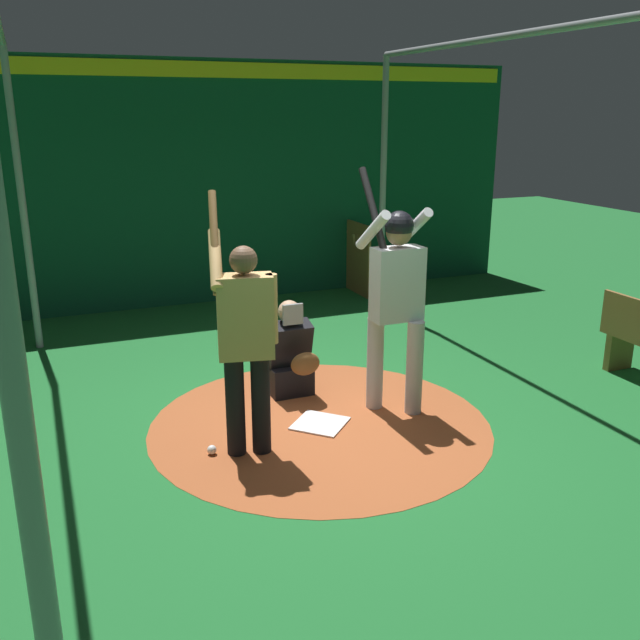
{
  "coord_description": "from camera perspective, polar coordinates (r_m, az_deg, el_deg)",
  "views": [
    {
      "loc": [
        5.08,
        -2.1,
        2.61
      ],
      "look_at": [
        0.0,
        0.0,
        0.95
      ],
      "focal_mm": 38.92,
      "sensor_mm": 36.0,
      "label": 1
    }
  ],
  "objects": [
    {
      "name": "batter",
      "position": [
        6.05,
        6.27,
        2.32
      ],
      "size": [
        0.68,
        0.49,
        2.15
      ],
      "color": "#BCBCC0",
      "rests_on": "ground"
    },
    {
      "name": "home_plate",
      "position": [
        6.08,
        -0.0,
        -8.49
      ],
      "size": [
        0.59,
        0.59,
        0.01
      ],
      "primitive_type": "cube",
      "rotation": [
        0.0,
        0.0,
        0.79
      ],
      "color": "white",
      "rests_on": "dirt_circle"
    },
    {
      "name": "visitor",
      "position": [
        5.3,
        -6.17,
        -1.37
      ],
      "size": [
        0.61,
        0.51,
        2.04
      ],
      "rotation": [
        0.0,
        0.0,
        -0.23
      ],
      "color": "black",
      "rests_on": "ground"
    },
    {
      "name": "back_wall",
      "position": [
        9.8,
        -10.16,
        10.95
      ],
      "size": [
        0.22,
        9.68,
        3.28
      ],
      "color": "#0F472D",
      "rests_on": "ground"
    },
    {
      "name": "cage_frame",
      "position": [
        5.5,
        -0.0,
        13.96
      ],
      "size": [
        6.38,
        4.48,
        3.32
      ],
      "color": "gray",
      "rests_on": "ground"
    },
    {
      "name": "catcher",
      "position": [
        6.61,
        -2.53,
        -3.12
      ],
      "size": [
        0.58,
        0.4,
        0.93
      ],
      "color": "black",
      "rests_on": "ground"
    },
    {
      "name": "dirt_circle",
      "position": [
        6.09,
        -0.0,
        -8.57
      ],
      "size": [
        2.95,
        2.95,
        0.01
      ],
      "primitive_type": "cylinder",
      "color": "#AD562D",
      "rests_on": "ground"
    },
    {
      "name": "baseball_1",
      "position": [
        5.84,
        -7.1,
        -9.43
      ],
      "size": [
        0.07,
        0.07,
        0.07
      ],
      "primitive_type": "sphere",
      "color": "white",
      "rests_on": "dirt_circle"
    },
    {
      "name": "bat_rack",
      "position": [
        10.48,
        2.74,
        5.14
      ],
      "size": [
        1.18,
        0.21,
        1.05
      ],
      "color": "olive",
      "rests_on": "ground"
    },
    {
      "name": "ground_plane",
      "position": [
        6.09,
        -0.0,
        -8.59
      ],
      "size": [
        25.68,
        25.68,
        0.0
      ],
      "primitive_type": "plane",
      "color": "#1E6B2D"
    },
    {
      "name": "baseball_0",
      "position": [
        5.64,
        -8.88,
        -10.5
      ],
      "size": [
        0.07,
        0.07,
        0.07
      ],
      "primitive_type": "sphere",
      "color": "white",
      "rests_on": "dirt_circle"
    }
  ]
}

